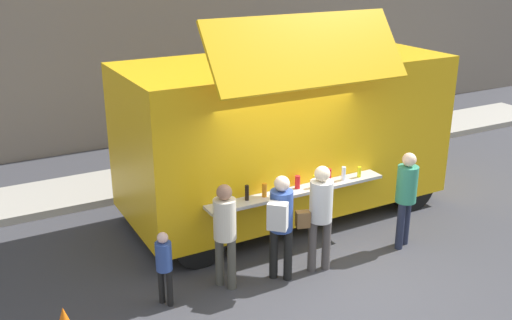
{
  "coord_description": "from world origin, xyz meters",
  "views": [
    {
      "loc": [
        -4.55,
        -6.22,
        4.71
      ],
      "look_at": [
        -0.1,
        2.06,
        1.3
      ],
      "focal_mm": 41.08,
      "sensor_mm": 36.0,
      "label": 1
    }
  ],
  "objects_px": {
    "customer_extra_browsing": "(406,192)",
    "food_truck_main": "(285,132)",
    "customer_front_ordering": "(320,210)",
    "customer_rear_waiting": "(225,227)",
    "customer_mid_with_backpack": "(281,218)",
    "trash_bin": "(358,129)",
    "child_near_queue": "(164,262)"
  },
  "relations": [
    {
      "from": "customer_front_ordering",
      "to": "child_near_queue",
      "type": "height_order",
      "value": "customer_front_ordering"
    },
    {
      "from": "customer_rear_waiting",
      "to": "child_near_queue",
      "type": "xyz_separation_m",
      "value": [
        -0.93,
        -0.01,
        -0.3
      ]
    },
    {
      "from": "trash_bin",
      "to": "customer_extra_browsing",
      "type": "bearing_deg",
      "value": -119.07
    },
    {
      "from": "customer_extra_browsing",
      "to": "customer_mid_with_backpack",
      "type": "bearing_deg",
      "value": 65.09
    },
    {
      "from": "customer_front_ordering",
      "to": "child_near_queue",
      "type": "bearing_deg",
      "value": 100.39
    },
    {
      "from": "customer_front_ordering",
      "to": "customer_rear_waiting",
      "type": "bearing_deg",
      "value": 96.54
    },
    {
      "from": "customer_mid_with_backpack",
      "to": "customer_extra_browsing",
      "type": "bearing_deg",
      "value": -48.31
    },
    {
      "from": "trash_bin",
      "to": "customer_mid_with_backpack",
      "type": "bearing_deg",
      "value": -137.65
    },
    {
      "from": "food_truck_main",
      "to": "customer_rear_waiting",
      "type": "relative_size",
      "value": 3.58
    },
    {
      "from": "customer_rear_waiting",
      "to": "customer_extra_browsing",
      "type": "height_order",
      "value": "customer_extra_browsing"
    },
    {
      "from": "food_truck_main",
      "to": "customer_rear_waiting",
      "type": "bearing_deg",
      "value": -139.21
    },
    {
      "from": "trash_bin",
      "to": "customer_mid_with_backpack",
      "type": "relative_size",
      "value": 0.62
    },
    {
      "from": "food_truck_main",
      "to": "trash_bin",
      "type": "xyz_separation_m",
      "value": [
        3.5,
        2.32,
        -1.07
      ]
    },
    {
      "from": "trash_bin",
      "to": "child_near_queue",
      "type": "xyz_separation_m",
      "value": [
        -6.53,
        -4.17,
        0.15
      ]
    },
    {
      "from": "food_truck_main",
      "to": "customer_front_ordering",
      "type": "distance_m",
      "value": 2.25
    },
    {
      "from": "food_truck_main",
      "to": "customer_mid_with_backpack",
      "type": "distance_m",
      "value": 2.49
    },
    {
      "from": "trash_bin",
      "to": "food_truck_main",
      "type": "bearing_deg",
      "value": -146.46
    },
    {
      "from": "trash_bin",
      "to": "customer_mid_with_backpack",
      "type": "distance_m",
      "value": 6.51
    },
    {
      "from": "customer_front_ordering",
      "to": "child_near_queue",
      "type": "relative_size",
      "value": 1.54
    },
    {
      "from": "customer_mid_with_backpack",
      "to": "food_truck_main",
      "type": "bearing_deg",
      "value": 10.64
    },
    {
      "from": "child_near_queue",
      "to": "customer_front_ordering",
      "type": "bearing_deg",
      "value": -37.25
    },
    {
      "from": "customer_extra_browsing",
      "to": "food_truck_main",
      "type": "bearing_deg",
      "value": 2.67
    },
    {
      "from": "customer_front_ordering",
      "to": "customer_rear_waiting",
      "type": "relative_size",
      "value": 1.06
    },
    {
      "from": "customer_front_ordering",
      "to": "customer_extra_browsing",
      "type": "distance_m",
      "value": 1.68
    },
    {
      "from": "food_truck_main",
      "to": "customer_extra_browsing",
      "type": "distance_m",
      "value": 2.42
    },
    {
      "from": "customer_mid_with_backpack",
      "to": "customer_extra_browsing",
      "type": "distance_m",
      "value": 2.34
    },
    {
      "from": "customer_front_ordering",
      "to": "customer_mid_with_backpack",
      "type": "relative_size",
      "value": 1.03
    },
    {
      "from": "customer_front_ordering",
      "to": "food_truck_main",
      "type": "bearing_deg",
      "value": -1.08
    },
    {
      "from": "customer_front_ordering",
      "to": "customer_extra_browsing",
      "type": "bearing_deg",
      "value": -74.89
    },
    {
      "from": "customer_mid_with_backpack",
      "to": "customer_rear_waiting",
      "type": "height_order",
      "value": "customer_mid_with_backpack"
    },
    {
      "from": "food_truck_main",
      "to": "customer_rear_waiting",
      "type": "height_order",
      "value": "food_truck_main"
    },
    {
      "from": "food_truck_main",
      "to": "customer_extra_browsing",
      "type": "height_order",
      "value": "food_truck_main"
    }
  ]
}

